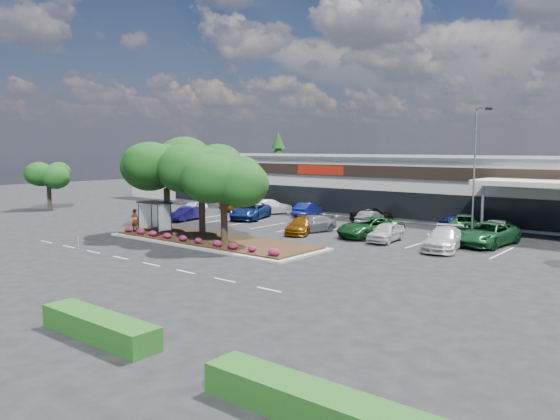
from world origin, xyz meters
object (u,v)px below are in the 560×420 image
Objects in this scene: car_0 at (193,208)px; car_1 at (187,213)px; light_pole at (475,180)px; survey_stake at (78,241)px.

car_1 is (2.81, -3.32, -0.04)m from car_0.
light_pole is 29.28m from car_0.
car_1 is (-25.93, -7.34, -3.93)m from light_pole.
car_0 is (-28.74, -4.03, -3.89)m from light_pole.
light_pole reaches higher than survey_stake.
car_0 reaches higher than survey_stake.
car_0 is (-8.66, 18.56, 0.12)m from survey_stake.
light_pole is 27.24m from car_1.
light_pole is 11.09× the size of survey_stake.
light_pole is 30.49m from survey_stake.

